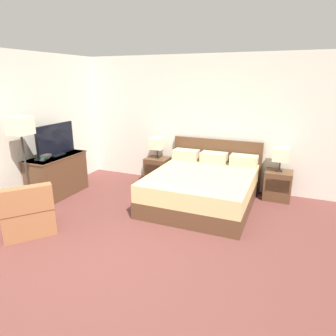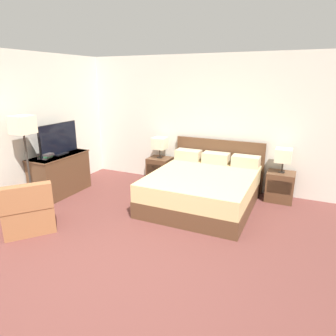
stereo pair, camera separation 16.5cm
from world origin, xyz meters
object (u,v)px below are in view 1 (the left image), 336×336
nightstand_left (157,170)px  floor_lamp (21,133)px  table_lamp_left (157,143)px  tv (56,140)px  book_red_cover (42,159)px  book_blue_cover (43,157)px  nightstand_right (278,185)px  book_small_top (43,155)px  dresser (58,175)px  bed (203,187)px  table_lamp_right (281,155)px  armchair_by_window (28,213)px

nightstand_left → floor_lamp: 2.76m
table_lamp_left → tv: bearing=-136.5°
book_red_cover → book_blue_cover: bearing=0.0°
nightstand_right → floor_lamp: size_ratio=0.34×
nightstand_right → table_lamp_left: table_lamp_left is taller
book_small_top → nightstand_right: bearing=23.9°
dresser → bed: bearing=14.4°
nightstand_left → book_blue_cover: 2.29m
book_blue_cover → floor_lamp: (0.07, -0.45, 0.51)m
nightstand_right → book_blue_cover: book_blue_cover is taller
bed → floor_lamp: size_ratio=1.26×
nightstand_right → table_lamp_right: size_ratio=1.23×
table_lamp_right → tv: bearing=-160.6°
bed → tv: 2.83m
table_lamp_right → book_red_cover: bearing=-156.2°
nightstand_right → tv: (-3.87, -1.36, 0.79)m
book_small_top → floor_lamp: 0.65m
bed → tv: tv is taller
nightstand_right → floor_lamp: bearing=-150.4°
table_lamp_left → floor_lamp: 2.59m
dresser → tv: (0.00, 0.05, 0.66)m
bed → book_red_cover: bed is taller
nightstand_left → armchair_by_window: bearing=-106.8°
bed → dresser: bed is taller
nightstand_left → table_lamp_right: 2.50m
dresser → nightstand_right: bearing=20.0°
book_red_cover → table_lamp_left: bearing=49.7°
nightstand_right → book_small_top: 4.26m
nightstand_right → armchair_by_window: (-3.25, -2.71, 0.02)m
table_lamp_left → book_blue_cover: (-1.42, -1.71, -0.03)m
nightstand_right → dresser: (-3.87, -1.41, 0.13)m
nightstand_left → nightstand_right: 2.44m
dresser → book_small_top: size_ratio=4.81×
book_small_top → tv: bearing=92.0°
book_small_top → armchair_by_window: 1.30m
nightstand_right → nightstand_left: bearing=180.0°
armchair_by_window → book_red_cover: bearing=122.5°
bed → table_lamp_right: size_ratio=4.60×
floor_lamp → tv: bearing=95.4°
table_lamp_right → book_small_top: (-3.86, -1.71, 0.00)m
table_lamp_right → table_lamp_left: bearing=180.0°
table_lamp_right → book_small_top: table_lamp_right is taller
tv → armchair_by_window: bearing=-65.4°
book_small_top → table_lamp_right: bearing=23.9°
nightstand_left → tv: bearing=-136.5°
book_blue_cover → book_small_top: size_ratio=0.80×
nightstand_left → book_blue_cover: (-1.42, -1.71, 0.55)m
bed → nightstand_right: size_ratio=3.76×
table_lamp_left → dresser: table_lamp_left is taller
dresser → floor_lamp: bearing=-84.1°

